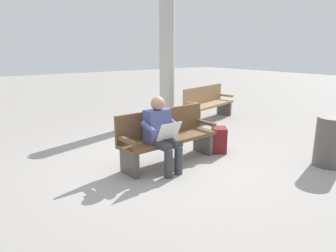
{
  "coord_description": "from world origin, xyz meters",
  "views": [
    {
      "loc": [
        2.91,
        3.85,
        1.89
      ],
      "look_at": [
        0.15,
        0.15,
        0.7
      ],
      "focal_mm": 32.25,
      "sensor_mm": 36.0,
      "label": 1
    }
  ],
  "objects": [
    {
      "name": "ground_plane",
      "position": [
        0.0,
        0.0,
        0.0
      ],
      "size": [
        40.0,
        40.0,
        0.0
      ],
      "primitive_type": "plane",
      "color": "gray"
    },
    {
      "name": "bench_near",
      "position": [
        0.0,
        -0.07,
        0.46
      ],
      "size": [
        1.82,
        0.57,
        0.9
      ],
      "rotation": [
        0.0,
        0.0,
        0.05
      ],
      "color": "brown",
      "rests_on": "ground"
    },
    {
      "name": "person_seated",
      "position": [
        0.29,
        0.18,
        0.63
      ],
      "size": [
        0.58,
        0.59,
        1.18
      ],
      "rotation": [
        0.0,
        0.0,
        0.05
      ],
      "color": "#474C84",
      "rests_on": "ground"
    },
    {
      "name": "backpack",
      "position": [
        -1.07,
        0.09,
        0.23
      ],
      "size": [
        0.41,
        0.42,
        0.47
      ],
      "rotation": [
        0.0,
        0.0,
        4.04
      ],
      "color": "maroon",
      "rests_on": "ground"
    },
    {
      "name": "bench_far",
      "position": [
        -2.78,
        -1.98,
        0.46
      ],
      "size": [
        1.86,
        0.89,
        0.9
      ],
      "rotation": [
        0.0,
        0.0,
        0.24
      ],
      "color": "#9E7A51",
      "rests_on": "ground"
    },
    {
      "name": "support_pillar",
      "position": [
        -1.99,
        -2.76,
        1.54
      ],
      "size": [
        0.4,
        0.4,
        3.08
      ],
      "primitive_type": "cylinder",
      "color": "#B2AFA8",
      "rests_on": "ground"
    },
    {
      "name": "trash_bin",
      "position": [
        -2.03,
        1.66,
        0.41
      ],
      "size": [
        0.46,
        0.46,
        0.82
      ],
      "primitive_type": "cylinder",
      "color": "#514C47",
      "rests_on": "ground"
    }
  ]
}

